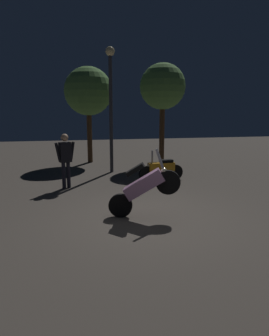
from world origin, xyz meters
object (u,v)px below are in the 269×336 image
at_px(person_rider_beside, 65,156).
at_px(motorcycle_pink_foreground, 144,187).
at_px(motorcycle_orange_parked_left, 161,169).
at_px(streetlamp_near, 111,94).

bearing_deg(person_rider_beside, motorcycle_pink_foreground, -172.43).
height_order(motorcycle_pink_foreground, motorcycle_orange_parked_left, motorcycle_pink_foreground).
distance_m(person_rider_beside, streetlamp_near, 3.58).
bearing_deg(person_rider_beside, streetlamp_near, -59.71).
relative_size(motorcycle_pink_foreground, person_rider_beside, 0.93).
bearing_deg(motorcycle_pink_foreground, motorcycle_orange_parked_left, 83.59).
height_order(motorcycle_pink_foreground, streetlamp_near, streetlamp_near).
bearing_deg(motorcycle_orange_parked_left, person_rider_beside, 1.28).
height_order(motorcycle_orange_parked_left, streetlamp_near, streetlamp_near).
bearing_deg(streetlamp_near, motorcycle_pink_foreground, -90.48).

